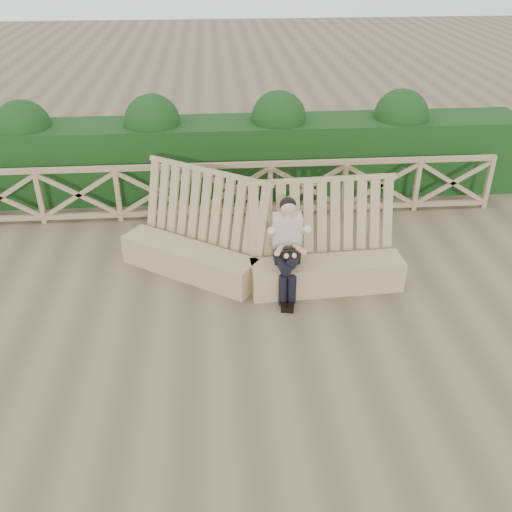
{
  "coord_description": "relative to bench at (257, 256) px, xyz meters",
  "views": [
    {
      "loc": [
        -0.34,
        -6.44,
        4.91
      ],
      "look_at": [
        0.2,
        0.4,
        0.9
      ],
      "focal_mm": 40.0,
      "sensor_mm": 36.0,
      "label": 1
    }
  ],
  "objects": [
    {
      "name": "woman",
      "position": [
        0.42,
        -0.38,
        0.4
      ],
      "size": [
        0.43,
        0.91,
        1.52
      ],
      "rotation": [
        0.0,
        0.0,
        0.0
      ],
      "color": "black",
      "rests_on": "ground"
    },
    {
      "name": "ground",
      "position": [
        -0.29,
        -1.24,
        -0.41
      ],
      "size": [
        60.0,
        60.0,
        0.0
      ],
      "primitive_type": "plane",
      "color": "brown",
      "rests_on": "ground"
    },
    {
      "name": "hedge",
      "position": [
        -0.29,
        3.46,
        0.34
      ],
      "size": [
        12.0,
        1.2,
        1.5
      ],
      "primitive_type": "cube",
      "color": "black",
      "rests_on": "ground"
    },
    {
      "name": "guardrail",
      "position": [
        -0.29,
        2.26,
        0.14
      ],
      "size": [
        10.1,
        0.09,
        1.1
      ],
      "color": "olive",
      "rests_on": "ground"
    },
    {
      "name": "bench",
      "position": [
        0.0,
        0.0,
        0.0
      ],
      "size": [
        4.39,
        1.99,
        1.62
      ],
      "rotation": [
        0.0,
        0.0,
        -0.35
      ],
      "color": "#907552",
      "rests_on": "ground"
    }
  ]
}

